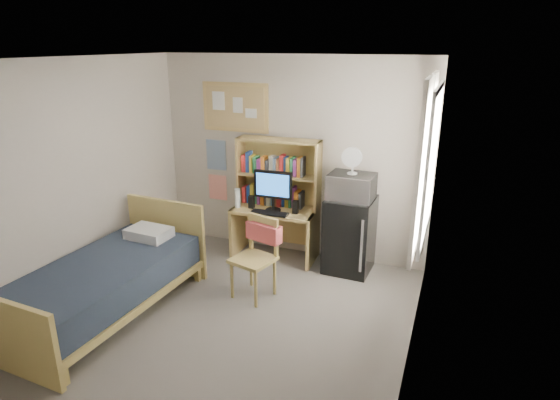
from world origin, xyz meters
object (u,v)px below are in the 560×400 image
at_px(desk, 275,233).
at_px(bed, 105,289).
at_px(speaker_left, 252,202).
at_px(microwave, 352,186).
at_px(monitor, 273,191).
at_px(desk_chair, 253,259).
at_px(bulletin_board, 235,107).
at_px(mini_fridge, 350,234).
at_px(speaker_right, 295,207).
at_px(desk_fan, 353,162).

bearing_deg(desk, bed, -122.71).
xyz_separation_m(speaker_left, microwave, (1.29, 0.05, 0.34)).
bearing_deg(monitor, desk, 90.00).
bearing_deg(desk_chair, monitor, 113.62).
bearing_deg(bulletin_board, bed, -102.22).
height_order(bulletin_board, speaker_left, bulletin_board).
relative_size(bulletin_board, desk, 0.87).
xyz_separation_m(mini_fridge, speaker_left, (-1.30, -0.07, 0.29)).
relative_size(desk_chair, speaker_left, 5.56).
bearing_deg(mini_fridge, desk, -177.74).
bearing_deg(microwave, bulletin_board, 171.88).
height_order(bed, speaker_right, speaker_right).
bearing_deg(speaker_left, monitor, -0.00).
height_order(desk, desk_fan, desk_fan).
xyz_separation_m(bulletin_board, speaker_right, (0.97, -0.33, -1.16)).
bearing_deg(monitor, desk_chair, -82.99).
height_order(microwave, desk_fan, desk_fan).
relative_size(desk_chair, desk_fan, 3.10).
xyz_separation_m(bulletin_board, mini_fridge, (1.67, -0.28, -1.45)).
height_order(desk_chair, speaker_left, desk_chair).
distance_m(bulletin_board, desk_chair, 2.13).
xyz_separation_m(speaker_right, desk_fan, (0.70, 0.03, 0.64)).
bearing_deg(desk_chair, desk_fan, 65.08).
relative_size(bulletin_board, mini_fridge, 0.99).
distance_m(mini_fridge, monitor, 1.10).
xyz_separation_m(bulletin_board, microwave, (1.66, -0.30, -0.82)).
xyz_separation_m(desk, microwave, (1.00, -0.02, 0.76)).
relative_size(desk, desk_fan, 3.67).
height_order(monitor, microwave, microwave).
relative_size(mini_fridge, microwave, 1.78).
height_order(mini_fridge, monitor, monitor).
distance_m(desk, speaker_left, 0.52).
xyz_separation_m(desk_chair, speaker_right, (0.15, 0.99, 0.30)).
bearing_deg(desk_chair, speaker_right, 96.24).
distance_m(speaker_right, microwave, 0.77).
height_order(bulletin_board, monitor, bulletin_board).
distance_m(bed, monitor, 2.28).
xyz_separation_m(desk_chair, speaker_left, (-0.45, 0.97, 0.30)).
relative_size(desk, bed, 0.52).
distance_m(bulletin_board, monitor, 1.23).
xyz_separation_m(speaker_left, desk_fan, (1.29, 0.05, 0.64)).
xyz_separation_m(bulletin_board, desk_chair, (0.82, -1.32, -1.46)).
xyz_separation_m(mini_fridge, microwave, (-0.00, -0.02, 0.63)).
bearing_deg(monitor, desk_fan, 0.47).
bearing_deg(mini_fridge, bed, -135.92).
xyz_separation_m(mini_fridge, bed, (-2.14, -1.92, -0.19)).
distance_m(desk_chair, monitor, 1.10).
distance_m(bulletin_board, mini_fridge, 2.22).
bearing_deg(speaker_right, desk_fan, 0.67).
bearing_deg(desk, microwave, -2.98).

